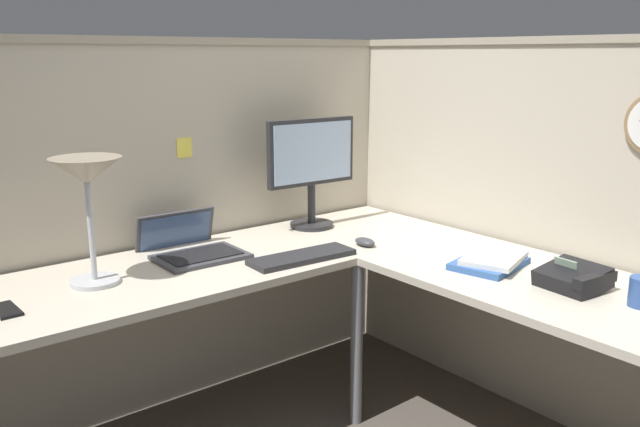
% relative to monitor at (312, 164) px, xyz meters
% --- Properties ---
extents(cubicle_wall_back, '(2.57, 0.12, 1.58)m').
position_rel_monitor_xyz_m(cubicle_wall_back, '(-0.67, 0.23, -0.23)').
color(cubicle_wall_back, '#B7AD99').
rests_on(cubicle_wall_back, ground).
extents(cubicle_wall_right, '(0.12, 2.37, 1.58)m').
position_rel_monitor_xyz_m(cubicle_wall_right, '(0.57, -0.90, -0.23)').
color(cubicle_wall_right, '#B7AD99').
rests_on(cubicle_wall_right, ground).
extents(desk, '(2.35, 2.15, 0.73)m').
position_rel_monitor_xyz_m(desk, '(-0.45, -0.69, -0.39)').
color(desk, beige).
rests_on(desk, ground).
extents(monitor, '(0.46, 0.20, 0.50)m').
position_rel_monitor_xyz_m(monitor, '(0.00, 0.00, 0.00)').
color(monitor, '#232326').
rests_on(monitor, desk).
extents(laptop, '(0.35, 0.39, 0.22)m').
position_rel_monitor_xyz_m(laptop, '(-0.64, -0.02, -0.27)').
color(laptop, '#38383D').
rests_on(laptop, desk).
extents(keyboard, '(0.44, 0.16, 0.02)m').
position_rel_monitor_xyz_m(keyboard, '(-0.35, -0.38, -0.28)').
color(keyboard, '#232326').
rests_on(keyboard, desk).
extents(computer_mouse, '(0.06, 0.10, 0.03)m').
position_rel_monitor_xyz_m(computer_mouse, '(-0.02, -0.39, -0.28)').
color(computer_mouse, '#38383D').
rests_on(computer_mouse, desk).
extents(desk_lamp_dome, '(0.24, 0.24, 0.44)m').
position_rel_monitor_xyz_m(desk_lamp_dome, '(-1.08, -0.15, 0.07)').
color(desk_lamp_dome, '#B7BABF').
rests_on(desk_lamp_dome, desk).
extents(cell_phone, '(0.07, 0.15, 0.01)m').
position_rel_monitor_xyz_m(cell_phone, '(-1.39, -0.23, -0.29)').
color(cell_phone, black).
rests_on(cell_phone, desk).
extents(office_phone, '(0.21, 0.22, 0.11)m').
position_rel_monitor_xyz_m(office_phone, '(0.18, -1.23, -0.26)').
color(office_phone, black).
rests_on(office_phone, desk).
extents(book_stack, '(0.33, 0.27, 0.04)m').
position_rel_monitor_xyz_m(book_stack, '(0.16, -0.89, -0.27)').
color(book_stack, '#335999').
rests_on(book_stack, desk).
extents(pinned_note_middle, '(0.07, 0.00, 0.08)m').
position_rel_monitor_xyz_m(pinned_note_middle, '(-0.54, 0.18, 0.10)').
color(pinned_note_middle, '#EAD84C').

